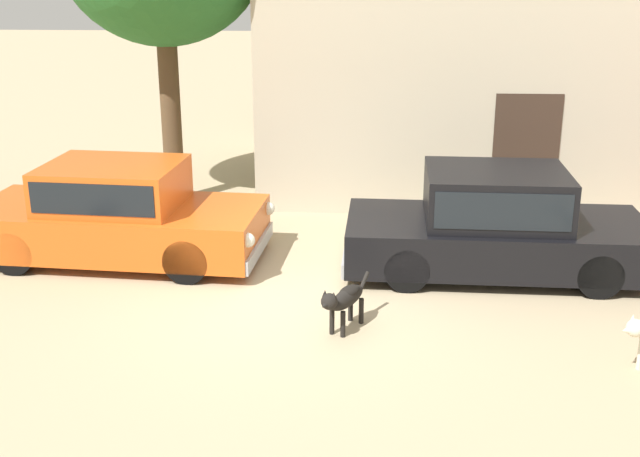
# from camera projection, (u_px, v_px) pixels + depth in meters

# --- Properties ---
(ground_plane) EXTENTS (80.00, 80.00, 0.00)m
(ground_plane) POSITION_uv_depth(u_px,v_px,m) (298.00, 299.00, 10.48)
(ground_plane) COLOR tan
(parked_sedan_nearest) EXTENTS (4.40, 2.12, 1.42)m
(parked_sedan_nearest) POSITION_uv_depth(u_px,v_px,m) (117.00, 212.00, 11.69)
(parked_sedan_nearest) COLOR #D15619
(parked_sedan_nearest) RESTS_ON ground_plane
(parked_sedan_second) EXTENTS (4.34, 1.93, 1.47)m
(parked_sedan_second) POSITION_uv_depth(u_px,v_px,m) (496.00, 223.00, 11.16)
(parked_sedan_second) COLOR black
(parked_sedan_second) RESTS_ON ground_plane
(stray_dog_spotted) EXTENTS (0.59, 0.99, 0.63)m
(stray_dog_spotted) POSITION_uv_depth(u_px,v_px,m) (344.00, 299.00, 9.46)
(stray_dog_spotted) COLOR black
(stray_dog_spotted) RESTS_ON ground_plane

